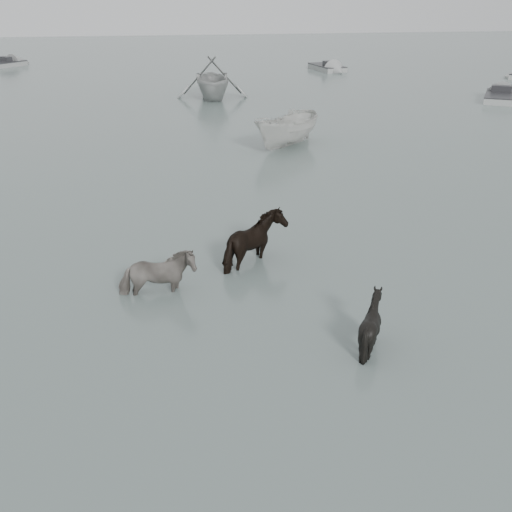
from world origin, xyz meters
The scene contains 8 objects.
ground centered at (0.00, 0.00, 0.00)m, with size 140.00×140.00×0.00m, color #53625C.
pony_pinto centered at (-3.77, 1.14, 0.72)m, with size 0.77×1.70×1.43m, color black.
pony_dark centered at (-1.36, 2.44, 0.80)m, with size 1.59×1.36×1.60m, color black.
pony_black centered at (0.23, -1.65, 0.62)m, with size 1.00×1.13×1.24m, color black.
rowboat_trail centered at (-0.43, 25.81, 1.27)m, with size 4.16×4.82×2.54m, color #A4A7A5.
boat_small centered at (1.65, 14.00, 0.76)m, with size 1.47×3.91×1.51m, color beige.
skiff_port centered at (15.72, 22.78, 0.38)m, with size 4.99×1.60×0.75m, color #9A9D9B, non-canonical shape.
skiff_mid centered at (9.13, 36.73, 0.38)m, with size 4.84×1.60×0.75m, color gray, non-canonical shape.
Camera 1 is at (-3.48, -11.80, 6.50)m, focal length 45.00 mm.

